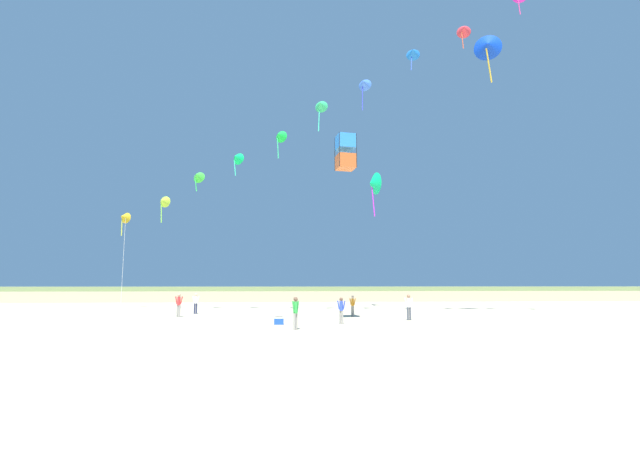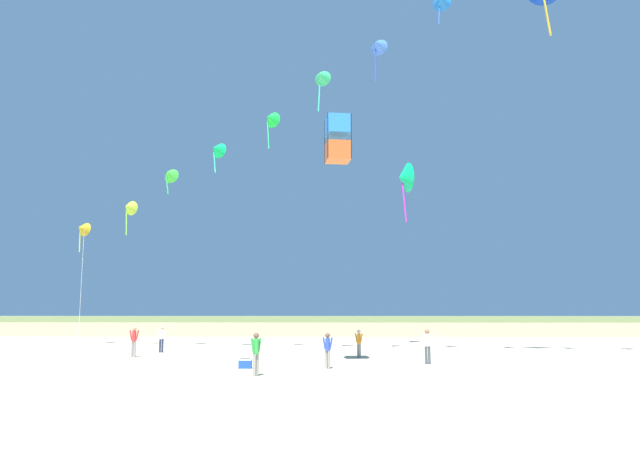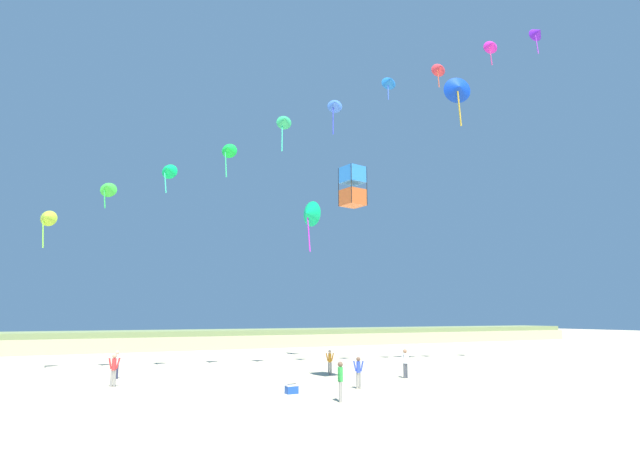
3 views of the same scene
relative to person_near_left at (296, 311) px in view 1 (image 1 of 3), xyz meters
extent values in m
plane|color=beige|center=(1.26, -4.67, -0.98)|extent=(240.00, 240.00, 0.00)
cube|color=#BFAE8B|center=(1.26, 39.58, -0.27)|extent=(120.00, 8.33, 1.44)
cube|color=#7A8E56|center=(1.26, 39.58, 0.66)|extent=(120.00, 7.08, 0.82)
cylinder|color=gray|center=(-0.04, -0.06, -0.56)|extent=(0.13, 0.13, 0.86)
cylinder|color=gray|center=(0.04, 0.06, -0.56)|extent=(0.13, 0.13, 0.86)
cylinder|color=green|center=(0.00, 0.00, 0.18)|extent=(0.23, 0.23, 0.61)
cylinder|color=green|center=(-0.11, -0.16, 0.22)|extent=(0.19, 0.22, 0.58)
cylinder|color=green|center=(0.11, 0.16, 0.22)|extent=(0.19, 0.22, 0.58)
sphere|color=brown|center=(0.00, 0.00, 0.60)|extent=(0.23, 0.23, 0.23)
cylinder|color=gray|center=(-8.43, 9.52, -0.56)|extent=(0.12, 0.12, 0.86)
cylinder|color=gray|center=(-8.28, 9.50, -0.56)|extent=(0.12, 0.12, 0.86)
cylinder|color=red|center=(-8.36, 9.51, 0.18)|extent=(0.23, 0.23, 0.61)
cylinder|color=red|center=(-8.55, 9.54, 0.22)|extent=(0.21, 0.12, 0.58)
cylinder|color=red|center=(-8.16, 9.48, 0.22)|extent=(0.21, 0.12, 0.58)
sphere|color=tan|center=(-8.36, 9.51, 0.60)|extent=(0.23, 0.23, 0.23)
cylinder|color=#474C56|center=(7.74, 5.55, -0.56)|extent=(0.12, 0.12, 0.85)
cylinder|color=#474C56|center=(7.59, 5.57, -0.56)|extent=(0.12, 0.12, 0.85)
cylinder|color=white|center=(7.67, 5.56, 0.17)|extent=(0.22, 0.22, 0.60)
cylinder|color=white|center=(7.86, 5.54, 0.22)|extent=(0.21, 0.11, 0.57)
cylinder|color=white|center=(7.47, 5.58, 0.22)|extent=(0.21, 0.11, 0.57)
sphere|color=#9E7051|center=(7.67, 5.56, 0.59)|extent=(0.23, 0.23, 0.23)
cylinder|color=#282D4C|center=(-7.94, 13.06, -0.57)|extent=(0.12, 0.12, 0.83)
cylinder|color=#282D4C|center=(-7.81, 13.12, -0.57)|extent=(0.12, 0.12, 0.83)
cylinder|color=white|center=(-7.88, 13.09, 0.14)|extent=(0.22, 0.22, 0.59)
cylinder|color=white|center=(-8.05, 13.02, 0.18)|extent=(0.21, 0.15, 0.56)
cylinder|color=white|center=(-7.70, 13.16, 0.18)|extent=(0.21, 0.15, 0.56)
sphere|color=beige|center=(-7.88, 13.09, 0.55)|extent=(0.22, 0.22, 0.22)
cylinder|color=gray|center=(4.48, 9.11, -0.60)|extent=(0.11, 0.11, 0.77)
cylinder|color=gray|center=(4.37, 9.19, -0.60)|extent=(0.11, 0.11, 0.77)
cylinder|color=orange|center=(4.42, 9.15, 0.06)|extent=(0.20, 0.20, 0.55)
cylinder|color=orange|center=(4.56, 9.05, 0.10)|extent=(0.19, 0.17, 0.52)
cylinder|color=orange|center=(4.28, 9.26, 0.10)|extent=(0.19, 0.17, 0.52)
sphere|color=beige|center=(4.42, 9.15, 0.44)|extent=(0.21, 0.21, 0.21)
cylinder|color=gray|center=(2.75, 3.08, -0.59)|extent=(0.12, 0.12, 0.80)
cylinder|color=gray|center=(2.87, 3.01, -0.59)|extent=(0.12, 0.12, 0.80)
cylinder|color=blue|center=(2.81, 3.05, 0.10)|extent=(0.21, 0.21, 0.57)
cylinder|color=blue|center=(2.65, 3.14, 0.14)|extent=(0.20, 0.17, 0.54)
cylinder|color=blue|center=(2.96, 2.95, 0.14)|extent=(0.20, 0.17, 0.54)
sphere|color=brown|center=(2.81, 3.05, 0.49)|extent=(0.22, 0.22, 0.22)
cone|color=gold|center=(-16.59, 19.98, 7.95)|extent=(1.35, 1.23, 1.19)
cylinder|color=yellow|center=(-16.73, 20.03, 6.92)|extent=(0.08, 0.17, 1.63)
cone|color=#ADDC32|center=(-12.43, 18.46, 9.32)|extent=(1.28, 1.06, 1.13)
cylinder|color=#8CE539|center=(-12.57, 18.52, 8.15)|extent=(0.24, 0.30, 1.90)
cone|color=#40DF3B|center=(-8.89, 16.63, 11.40)|extent=(1.30, 1.17, 1.23)
cylinder|color=#39E55C|center=(-9.03, 16.68, 10.56)|extent=(0.22, 0.22, 1.22)
cone|color=#0CD761|center=(-5.17, 15.19, 12.81)|extent=(1.36, 1.25, 1.18)
cylinder|color=#39E5AB|center=(-5.30, 15.25, 11.86)|extent=(0.24, 0.16, 1.47)
cone|color=#16DC3D|center=(-1.27, 13.88, 14.54)|extent=(1.33, 1.20, 1.14)
cylinder|color=#39E585|center=(-1.41, 13.94, 13.38)|extent=(0.20, 0.13, 1.88)
cone|color=#32C66F|center=(2.25, 11.96, 16.69)|extent=(1.30, 1.12, 1.18)
cylinder|color=#39E5AA|center=(2.12, 12.01, 15.38)|extent=(0.17, 0.33, 2.18)
cone|color=#4277EA|center=(5.84, 10.82, 18.24)|extent=(1.35, 1.22, 1.18)
cylinder|color=blue|center=(5.70, 10.88, 16.94)|extent=(0.12, 0.13, 2.17)
cone|color=blue|center=(9.58, 9.01, 20.15)|extent=(1.31, 1.16, 1.20)
cylinder|color=blue|center=(9.44, 9.07, 19.27)|extent=(0.18, 0.21, 1.34)
cone|color=#E5363D|center=(13.39, 7.74, 21.53)|extent=(1.29, 1.08, 1.13)
cylinder|color=#E55B39|center=(13.25, 7.80, 20.63)|extent=(0.16, 0.09, 1.37)
cylinder|color=#E5398C|center=(17.06, 6.01, 22.59)|extent=(0.17, 0.13, 1.49)
cylinder|color=silver|center=(-16.37, 19.96, 3.41)|extent=(0.04, 0.20, 8.79)
cone|color=#0DD476|center=(8.45, 20.53, 11.94)|extent=(1.47, 2.48, 2.37)
cone|color=#D72DE5|center=(8.45, 20.53, 11.96)|extent=(0.85, 1.38, 1.30)
cylinder|color=#D72DE5|center=(8.45, 20.53, 10.00)|extent=(0.35, 0.18, 3.17)
cube|color=#CF5C27|center=(3.31, 4.24, 9.37)|extent=(1.32, 1.32, 0.94)
cube|color=#2D81E5|center=(3.31, 4.24, 10.72)|extent=(1.32, 1.32, 0.94)
cylinder|color=black|center=(2.65, 4.72, 10.05)|extent=(0.04, 0.04, 2.29)
cylinder|color=black|center=(2.83, 3.57, 10.05)|extent=(0.04, 0.04, 2.29)
cylinder|color=black|center=(3.97, 3.75, 10.05)|extent=(0.04, 0.04, 2.29)
cylinder|color=black|center=(3.79, 4.90, 10.05)|extent=(0.04, 0.04, 2.29)
cone|color=blue|center=(15.41, 7.97, 20.38)|extent=(2.25, 1.57, 2.16)
cone|color=gold|center=(15.41, 7.97, 20.40)|extent=(1.26, 0.91, 1.19)
cylinder|color=gold|center=(15.41, 7.97, 18.68)|extent=(0.53, 0.36, 2.74)
cube|color=blue|center=(-0.92, 3.13, -0.80)|extent=(0.56, 0.40, 0.36)
cube|color=white|center=(-0.92, 3.13, -0.59)|extent=(0.58, 0.41, 0.06)
cylinder|color=black|center=(-0.92, 3.13, -0.53)|extent=(0.45, 0.03, 0.03)
camera|label=1|loc=(-0.45, -22.89, 1.37)|focal=24.00mm
camera|label=2|loc=(3.31, -23.14, 1.54)|focal=32.00mm
camera|label=3|loc=(-11.16, -19.68, 2.69)|focal=28.00mm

